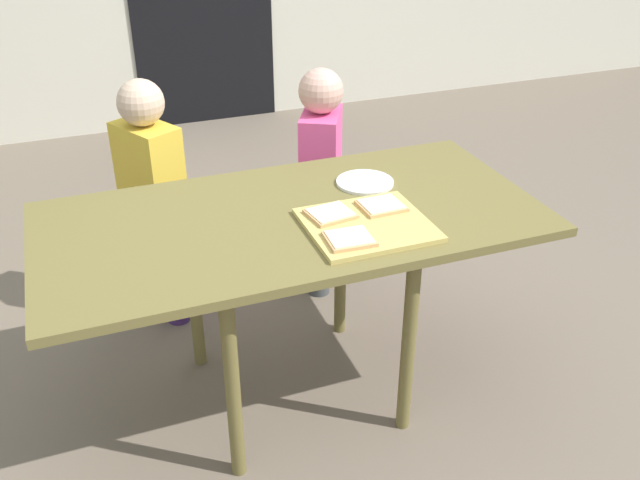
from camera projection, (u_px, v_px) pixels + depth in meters
ground_plane at (296, 391)px, 2.39m from camera, size 16.00×16.00×0.00m
dining_table at (292, 233)px, 2.09m from camera, size 1.48×0.72×0.68m
cutting_board at (367, 225)px, 1.99m from camera, size 0.35×0.32×0.01m
pizza_slice_far_right at (382, 206)px, 2.06m from camera, size 0.13×0.12×0.01m
pizza_slice_near_left at (349, 238)px, 1.89m from camera, size 0.13×0.12×0.01m
pizza_slice_far_left at (331, 214)px, 2.02m from camera, size 0.14×0.13×0.01m
plate_white_right at (365, 182)px, 2.24m from camera, size 0.19×0.19×0.01m
child_left at (152, 191)px, 2.53m from camera, size 0.24×0.28×0.95m
child_right at (321, 169)px, 2.72m from camera, size 0.24×0.28×0.93m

